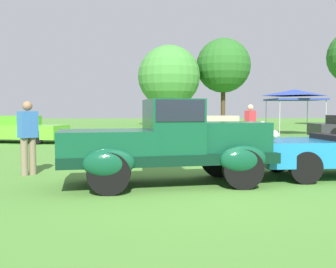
# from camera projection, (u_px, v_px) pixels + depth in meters

# --- Properties ---
(ground_plane) EXTENTS (120.00, 120.00, 0.00)m
(ground_plane) POSITION_uv_depth(u_px,v_px,m) (192.00, 187.00, 7.64)
(ground_plane) COLOR #4C8433
(feature_pickup_truck) EXTENTS (4.40, 2.34, 1.70)m
(feature_pickup_truck) POSITION_uv_depth(u_px,v_px,m) (169.00, 141.00, 7.82)
(feature_pickup_truck) COLOR black
(feature_pickup_truck) RESTS_ON ground_plane
(show_car_lime) EXTENTS (4.52, 2.60, 1.22)m
(show_car_lime) POSITION_uv_depth(u_px,v_px,m) (18.00, 129.00, 17.90)
(show_car_lime) COLOR #60C62D
(show_car_lime) RESTS_ON ground_plane
(show_car_cream) EXTENTS (4.26, 2.31, 1.22)m
(show_car_cream) POSITION_uv_depth(u_px,v_px,m) (218.00, 129.00, 18.43)
(show_car_cream) COLOR beige
(show_car_cream) RESTS_ON ground_plane
(spectator_near_truck) EXTENTS (0.46, 0.43, 1.69)m
(spectator_near_truck) POSITION_uv_depth(u_px,v_px,m) (250.00, 125.00, 14.81)
(spectator_near_truck) COLOR #383838
(spectator_near_truck) RESTS_ON ground_plane
(spectator_between_cars) EXTENTS (0.45, 0.45, 1.69)m
(spectator_between_cars) POSITION_uv_depth(u_px,v_px,m) (28.00, 135.00, 8.94)
(spectator_between_cars) COLOR #7F7056
(spectator_between_cars) RESTS_ON ground_plane
(canopy_tent_left_field) EXTENTS (2.97, 2.97, 2.71)m
(canopy_tent_left_field) POSITION_uv_depth(u_px,v_px,m) (295.00, 94.00, 23.64)
(canopy_tent_left_field) COLOR #B7B7BC
(canopy_tent_left_field) RESTS_ON ground_plane
(treeline_far_left) EXTENTS (5.87, 5.87, 7.57)m
(treeline_far_left) POSITION_uv_depth(u_px,v_px,m) (169.00, 76.00, 37.16)
(treeline_far_left) COLOR #47331E
(treeline_far_left) RESTS_ON ground_plane
(treeline_mid_left) EXTENTS (5.35, 5.35, 8.51)m
(treeline_mid_left) POSITION_uv_depth(u_px,v_px,m) (223.00, 66.00, 38.80)
(treeline_mid_left) COLOR #47331E
(treeline_mid_left) RESTS_ON ground_plane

